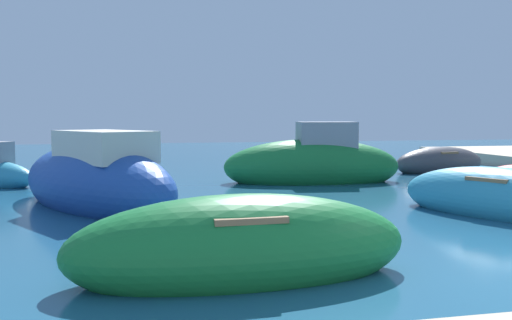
% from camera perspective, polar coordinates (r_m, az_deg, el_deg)
% --- Properties ---
extents(moored_boat_0, '(4.99, 6.40, 2.30)m').
position_cam_1_polar(moored_boat_0, '(14.06, -15.90, -2.10)').
color(moored_boat_0, '#1E479E').
rests_on(moored_boat_0, ground).
extents(moored_boat_1, '(6.09, 2.72, 2.42)m').
position_cam_1_polar(moored_boat_1, '(18.77, 5.82, -0.44)').
color(moored_boat_1, '#197233').
rests_on(moored_boat_1, ground).
extents(moored_boat_2, '(4.34, 2.23, 1.28)m').
position_cam_1_polar(moored_boat_2, '(23.35, 18.12, -0.26)').
color(moored_boat_2, '#3F3F47').
rests_on(moored_boat_2, ground).
extents(moored_boat_4, '(3.45, 4.91, 1.39)m').
position_cam_1_polar(moored_boat_4, '(13.51, 23.39, -3.59)').
color(moored_boat_4, teal).
rests_on(moored_boat_4, ground).
extents(moored_boat_6, '(4.79, 1.79, 1.48)m').
position_cam_1_polar(moored_boat_6, '(7.71, -1.53, -8.91)').
color(moored_boat_6, '#197233').
rests_on(moored_boat_6, ground).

